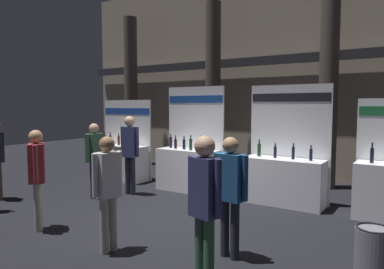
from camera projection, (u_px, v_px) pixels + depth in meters
The scene contains 12 objects.
ground_plane at pixel (180, 218), 6.64m from camera, with size 29.06×29.06×0.00m, color black.
hall_colonnade at pixel (275, 74), 10.41m from camera, with size 14.53×1.27×6.17m.
exhibitor_booth_0 at pixel (120, 159), 10.08m from camera, with size 1.76×0.71×2.24m.
exhibitor_booth_1 at pixel (189, 165), 8.76m from camera, with size 1.62×0.66×2.56m.
exhibitor_booth_2 at pixel (284, 175), 7.55m from camera, with size 1.76×0.66×2.54m.
trash_bin at pixel (373, 258), 4.07m from camera, with size 0.40×0.40×0.72m.
visitor_0 at pixel (205, 200), 3.98m from camera, with size 0.48×0.28×1.76m.
visitor_2 at pixel (37, 171), 5.93m from camera, with size 0.43×0.40×1.69m.
visitor_3 at pixel (95, 154), 8.04m from camera, with size 0.29×0.52×1.69m.
visitor_5 at pixel (130, 148), 8.33m from camera, with size 0.51×0.27×1.85m.
visitor_6 at pixel (230, 187), 4.84m from camera, with size 0.56×0.28×1.67m.
visitor_8 at pixel (108, 185), 5.03m from camera, with size 0.26×0.49×1.66m.
Camera 1 is at (3.76, -5.29, 2.09)m, focal length 33.36 mm.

